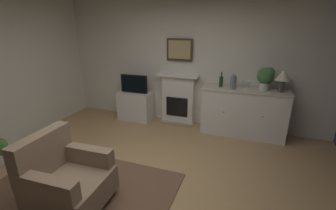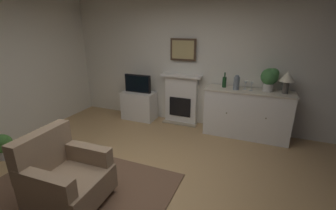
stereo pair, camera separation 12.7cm
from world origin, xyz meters
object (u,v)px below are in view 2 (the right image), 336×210
object	(u,v)px
table_lamp	(287,78)
tv_set	(138,84)
fireplace_unit	(181,99)
wine_glass_center	(252,84)
armchair	(65,176)
vase_decorative	(237,82)
tv_cabinet	(139,105)
wine_glass_left	(246,83)
potted_plant_fern	(2,145)
framed_picture	(183,50)
sideboard_cabinet	(246,114)
potted_plant_small	(270,77)
wine_bottle	(224,82)

from	to	relation	value
table_lamp	tv_set	world-z (taller)	table_lamp
fireplace_unit	wine_glass_center	distance (m)	1.52
armchair	vase_decorative	bearing A→B (deg)	58.86
tv_set	tv_cabinet	bearing A→B (deg)	90.00
fireplace_unit	wine_glass_left	size ratio (longest dim) A/B	6.67
wine_glass_left	vase_decorative	bearing A→B (deg)	-151.89
potted_plant_fern	framed_picture	bearing A→B (deg)	49.70
sideboard_cabinet	potted_plant_fern	xyz separation A→B (m)	(-3.56, -2.34, -0.21)
tv_set	potted_plant_small	bearing A→B (deg)	1.14
wine_bottle	wine_glass_center	bearing A→B (deg)	-8.20
wine_bottle	wine_glass_left	bearing A→B (deg)	-1.38
wine_glass_left	vase_decorative	world-z (taller)	vase_decorative
framed_picture	wine_glass_center	distance (m)	1.54
fireplace_unit	potted_plant_fern	xyz separation A→B (m)	(-2.17, -2.52, -0.29)
tv_set	potted_plant_fern	bearing A→B (deg)	-117.20
table_lamp	armchair	distance (m)	3.74
potted_plant_small	armchair	xyz separation A→B (m)	(-2.17, -2.76, -0.81)
wine_bottle	framed_picture	bearing A→B (deg)	168.88
table_lamp	wine_bottle	distance (m)	1.08
sideboard_cabinet	wine_bottle	size ratio (longest dim) A/B	5.50
sideboard_cabinet	vase_decorative	xyz separation A→B (m)	(-0.23, -0.05, 0.61)
framed_picture	wine_glass_left	xyz separation A→B (m)	(1.30, -0.19, -0.55)
potted_plant_fern	wine_glass_left	bearing A→B (deg)	34.33
armchair	wine_glass_center	bearing A→B (deg)	55.05
vase_decorative	potted_plant_fern	distance (m)	4.12
wine_glass_center	armchair	xyz separation A→B (m)	(-1.88, -2.68, -0.68)
table_lamp	wine_bottle	size ratio (longest dim) A/B	1.38
fireplace_unit	vase_decorative	xyz separation A→B (m)	(1.15, -0.23, 0.53)
sideboard_cabinet	wine_glass_left	xyz separation A→B (m)	(-0.08, 0.03, 0.59)
wine_glass_left	tv_cabinet	distance (m)	2.39
wine_glass_center	potted_plant_fern	size ratio (longest dim) A/B	0.38
framed_picture	vase_decorative	world-z (taller)	framed_picture
table_lamp	potted_plant_fern	world-z (taller)	table_lamp
fireplace_unit	tv_cabinet	bearing A→B (deg)	-170.55
wine_bottle	vase_decorative	bearing A→B (deg)	-21.61
framed_picture	table_lamp	size ratio (longest dim) A/B	1.38
sideboard_cabinet	tv_cabinet	world-z (taller)	sideboard_cabinet
tv_cabinet	potted_plant_small	size ratio (longest dim) A/B	1.74
vase_decorative	tv_cabinet	bearing A→B (deg)	178.25
wine_glass_center	potted_plant_fern	world-z (taller)	wine_glass_center
table_lamp	tv_cabinet	world-z (taller)	table_lamp
framed_picture	potted_plant_fern	world-z (taller)	framed_picture
sideboard_cabinet	armchair	size ratio (longest dim) A/B	1.73
potted_plant_fern	potted_plant_small	size ratio (longest dim) A/B	1.00
tv_cabinet	table_lamp	bearing A→B (deg)	-0.29
fireplace_unit	tv_set	bearing A→B (deg)	-169.23
armchair	sideboard_cabinet	bearing A→B (deg)	55.80
sideboard_cabinet	vase_decorative	distance (m)	0.65
wine_glass_left	wine_glass_center	xyz separation A→B (m)	(0.11, -0.06, 0.00)
framed_picture	tv_cabinet	xyz separation A→B (m)	(-0.97, -0.21, -1.28)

